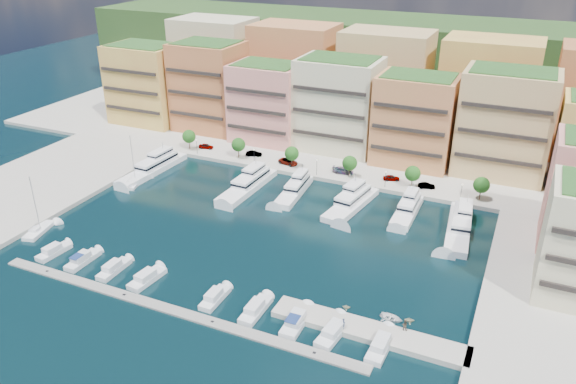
% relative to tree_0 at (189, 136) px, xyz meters
% --- Properties ---
extents(ground, '(400.00, 400.00, 0.00)m').
position_rel_tree_0_xyz_m(ground, '(40.00, -33.50, -4.74)').
color(ground, black).
rests_on(ground, ground).
extents(north_quay, '(220.00, 64.00, 2.00)m').
position_rel_tree_0_xyz_m(north_quay, '(40.00, 28.50, -4.74)').
color(north_quay, '#9E998E').
rests_on(north_quay, ground).
extents(west_quay, '(34.00, 76.00, 2.00)m').
position_rel_tree_0_xyz_m(west_quay, '(-22.00, -41.50, -4.74)').
color(west_quay, '#9E998E').
rests_on(west_quay, ground).
extents(hillside, '(240.00, 40.00, 58.00)m').
position_rel_tree_0_xyz_m(hillside, '(40.00, 76.50, -4.74)').
color(hillside, '#183315').
rests_on(hillside, ground).
extents(south_pontoon, '(72.00, 2.20, 0.35)m').
position_rel_tree_0_xyz_m(south_pontoon, '(37.00, -63.50, -4.74)').
color(south_pontoon, gray).
rests_on(south_pontoon, ground).
extents(finger_pier, '(32.00, 5.00, 2.00)m').
position_rel_tree_0_xyz_m(finger_pier, '(70.00, -55.50, -4.74)').
color(finger_pier, '#9E998E').
rests_on(finger_pier, ground).
extents(apartment_0, '(22.00, 16.50, 24.80)m').
position_rel_tree_0_xyz_m(apartment_0, '(-26.00, 16.49, 8.57)').
color(apartment_0, '#E2C152').
rests_on(apartment_0, north_quay).
extents(apartment_1, '(20.00, 16.50, 26.80)m').
position_rel_tree_0_xyz_m(apartment_1, '(-4.00, 18.49, 9.57)').
color(apartment_1, '#BC6A3E').
rests_on(apartment_1, north_quay).
extents(apartment_2, '(20.00, 15.50, 22.80)m').
position_rel_tree_0_xyz_m(apartment_2, '(17.00, 16.49, 7.57)').
color(apartment_2, '#D88278').
rests_on(apartment_2, north_quay).
extents(apartment_3, '(22.00, 16.50, 25.80)m').
position_rel_tree_0_xyz_m(apartment_3, '(38.00, 18.49, 9.07)').
color(apartment_3, beige).
rests_on(apartment_3, north_quay).
extents(apartment_4, '(20.00, 15.50, 23.80)m').
position_rel_tree_0_xyz_m(apartment_4, '(60.00, 16.49, 8.07)').
color(apartment_4, '#BF8047').
rests_on(apartment_4, north_quay).
extents(apartment_5, '(22.00, 16.50, 26.80)m').
position_rel_tree_0_xyz_m(apartment_5, '(82.00, 18.49, 9.57)').
color(apartment_5, tan).
rests_on(apartment_5, north_quay).
extents(backblock_0, '(26.00, 18.00, 30.00)m').
position_rel_tree_0_xyz_m(backblock_0, '(-15.00, 40.50, 11.26)').
color(backblock_0, beige).
rests_on(backblock_0, north_quay).
extents(backblock_1, '(26.00, 18.00, 30.00)m').
position_rel_tree_0_xyz_m(backblock_1, '(15.00, 40.50, 11.26)').
color(backblock_1, '#BF8047').
rests_on(backblock_1, north_quay).
extents(backblock_2, '(26.00, 18.00, 30.00)m').
position_rel_tree_0_xyz_m(backblock_2, '(45.00, 40.50, 11.26)').
color(backblock_2, tan).
rests_on(backblock_2, north_quay).
extents(backblock_3, '(26.00, 18.00, 30.00)m').
position_rel_tree_0_xyz_m(backblock_3, '(75.00, 40.50, 11.26)').
color(backblock_3, '#E2C152').
rests_on(backblock_3, north_quay).
extents(tree_0, '(3.80, 3.80, 5.65)m').
position_rel_tree_0_xyz_m(tree_0, '(0.00, 0.00, 0.00)').
color(tree_0, '#473323').
rests_on(tree_0, north_quay).
extents(tree_1, '(3.80, 3.80, 5.65)m').
position_rel_tree_0_xyz_m(tree_1, '(16.00, 0.00, 0.00)').
color(tree_1, '#473323').
rests_on(tree_1, north_quay).
extents(tree_2, '(3.80, 3.80, 5.65)m').
position_rel_tree_0_xyz_m(tree_2, '(32.00, 0.00, 0.00)').
color(tree_2, '#473323').
rests_on(tree_2, north_quay).
extents(tree_3, '(3.80, 3.80, 5.65)m').
position_rel_tree_0_xyz_m(tree_3, '(48.00, 0.00, 0.00)').
color(tree_3, '#473323').
rests_on(tree_3, north_quay).
extents(tree_4, '(3.80, 3.80, 5.65)m').
position_rel_tree_0_xyz_m(tree_4, '(64.00, 0.00, 0.00)').
color(tree_4, '#473323').
rests_on(tree_4, north_quay).
extents(tree_5, '(3.80, 3.80, 5.65)m').
position_rel_tree_0_xyz_m(tree_5, '(80.00, 0.00, 0.00)').
color(tree_5, '#473323').
rests_on(tree_5, north_quay).
extents(lamppost_0, '(0.30, 0.30, 4.20)m').
position_rel_tree_0_xyz_m(lamppost_0, '(4.00, -2.30, -0.92)').
color(lamppost_0, black).
rests_on(lamppost_0, north_quay).
extents(lamppost_1, '(0.30, 0.30, 4.20)m').
position_rel_tree_0_xyz_m(lamppost_1, '(22.00, -2.30, -0.92)').
color(lamppost_1, black).
rests_on(lamppost_1, north_quay).
extents(lamppost_2, '(0.30, 0.30, 4.20)m').
position_rel_tree_0_xyz_m(lamppost_2, '(40.00, -2.30, -0.92)').
color(lamppost_2, black).
rests_on(lamppost_2, north_quay).
extents(lamppost_3, '(0.30, 0.30, 4.20)m').
position_rel_tree_0_xyz_m(lamppost_3, '(58.00, -2.30, -0.92)').
color(lamppost_3, black).
rests_on(lamppost_3, north_quay).
extents(lamppost_4, '(0.30, 0.30, 4.20)m').
position_rel_tree_0_xyz_m(lamppost_4, '(76.00, -2.30, -0.92)').
color(lamppost_4, black).
rests_on(lamppost_4, north_quay).
extents(yacht_0, '(6.08, 24.15, 7.30)m').
position_rel_tree_0_xyz_m(yacht_0, '(-0.97, -15.46, -3.53)').
color(yacht_0, white).
rests_on(yacht_0, ground).
extents(yacht_2, '(5.94, 22.31, 7.30)m').
position_rel_tree_0_xyz_m(yacht_2, '(26.90, -14.64, -3.53)').
color(yacht_2, white).
rests_on(yacht_2, ground).
extents(yacht_3, '(5.43, 18.08, 7.30)m').
position_rel_tree_0_xyz_m(yacht_3, '(38.51, -12.66, -3.53)').
color(yacht_3, white).
rests_on(yacht_3, ground).
extents(yacht_4, '(7.97, 20.52, 7.30)m').
position_rel_tree_0_xyz_m(yacht_4, '(53.38, -13.71, -3.65)').
color(yacht_4, white).
rests_on(yacht_4, ground).
extents(yacht_5, '(4.28, 16.21, 7.30)m').
position_rel_tree_0_xyz_m(yacht_5, '(65.96, -11.91, -3.53)').
color(yacht_5, white).
rests_on(yacht_5, ground).
extents(yacht_6, '(6.73, 22.76, 7.30)m').
position_rel_tree_0_xyz_m(yacht_6, '(77.82, -14.77, -3.53)').
color(yacht_6, white).
rests_on(yacht_6, ground).
extents(cruiser_0, '(3.10, 7.38, 2.55)m').
position_rel_tree_0_xyz_m(cruiser_0, '(6.22, -58.08, -4.20)').
color(cruiser_0, silver).
rests_on(cruiser_0, ground).
extents(cruiser_1, '(2.55, 7.67, 2.66)m').
position_rel_tree_0_xyz_m(cruiser_1, '(13.62, -58.10, -4.17)').
color(cruiser_1, silver).
rests_on(cruiser_1, ground).
extents(cruiser_2, '(2.43, 7.63, 2.55)m').
position_rel_tree_0_xyz_m(cruiser_2, '(21.19, -58.08, -4.20)').
color(cruiser_2, silver).
rests_on(cruiser_2, ground).
extents(cruiser_3, '(3.61, 8.07, 2.55)m').
position_rel_tree_0_xyz_m(cruiser_3, '(28.79, -58.09, -4.20)').
color(cruiser_3, silver).
rests_on(cruiser_3, ground).
extents(cruiser_5, '(2.53, 7.20, 2.55)m').
position_rel_tree_0_xyz_m(cruiser_5, '(43.21, -58.08, -4.20)').
color(cruiser_5, silver).
rests_on(cruiser_5, ground).
extents(cruiser_6, '(2.70, 8.10, 2.55)m').
position_rel_tree_0_xyz_m(cruiser_6, '(51.17, -58.09, -4.20)').
color(cruiser_6, silver).
rests_on(cruiser_6, ground).
extents(cruiser_7, '(3.01, 8.42, 2.66)m').
position_rel_tree_0_xyz_m(cruiser_7, '(58.66, -58.11, -4.17)').
color(cruiser_7, silver).
rests_on(cruiser_7, ground).
extents(cruiser_8, '(3.85, 8.72, 2.55)m').
position_rel_tree_0_xyz_m(cruiser_8, '(65.09, -58.09, -4.20)').
color(cruiser_8, silver).
rests_on(cruiser_8, ground).
extents(cruiser_9, '(2.92, 8.69, 2.55)m').
position_rel_tree_0_xyz_m(cruiser_9, '(72.83, -58.09, -4.20)').
color(cruiser_9, silver).
rests_on(cruiser_9, ground).
extents(sailboat_0, '(4.71, 8.63, 13.20)m').
position_rel_tree_0_xyz_m(sailboat_0, '(-3.37, -52.76, -4.43)').
color(sailboat_0, white).
rests_on(sailboat_0, ground).
extents(sailboat_2, '(5.18, 8.72, 13.20)m').
position_rel_tree_0_xyz_m(sailboat_2, '(-0.65, -24.42, -4.43)').
color(sailboat_2, white).
rests_on(sailboat_2, ground).
extents(tender_3, '(2.00, 1.83, 0.89)m').
position_rel_tree_0_xyz_m(tender_3, '(75.32, -49.91, -4.30)').
color(tender_3, beige).
rests_on(tender_3, ground).
extents(tender_1, '(1.66, 1.50, 0.76)m').
position_rel_tree_0_xyz_m(tender_1, '(64.73, -50.77, -4.36)').
color(tender_1, beige).
rests_on(tender_1, ground).
extents(tender_2, '(4.14, 3.18, 0.79)m').
position_rel_tree_0_xyz_m(tender_2, '(72.50, -50.56, -4.35)').
color(tender_2, white).
rests_on(tender_2, ground).
extents(car_0, '(4.44, 2.45, 1.43)m').
position_rel_tree_0_xyz_m(car_0, '(4.16, 2.16, -3.03)').
color(car_0, gray).
rests_on(car_0, north_quay).
extents(car_1, '(4.64, 2.69, 1.45)m').
position_rel_tree_0_xyz_m(car_1, '(19.31, 2.64, -3.02)').
color(car_1, gray).
rests_on(car_1, north_quay).
extents(car_2, '(5.85, 3.63, 1.51)m').
position_rel_tree_0_xyz_m(car_2, '(30.47, 1.17, -2.99)').
color(car_2, gray).
rests_on(car_2, north_quay).
extents(car_3, '(5.65, 2.71, 1.59)m').
position_rel_tree_0_xyz_m(car_3, '(45.84, 1.50, -2.95)').
color(car_3, gray).
rests_on(car_3, north_quay).
extents(car_4, '(4.41, 3.08, 1.39)m').
position_rel_tree_0_xyz_m(car_4, '(58.38, 2.26, -3.05)').
color(car_4, gray).
rests_on(car_4, north_quay).
extents(car_5, '(4.30, 2.38, 1.34)m').
position_rel_tree_0_xyz_m(car_5, '(67.40, 1.20, -3.07)').
color(car_5, gray).
rests_on(car_5, north_quay).
extents(person_0, '(0.70, 0.81, 1.87)m').
position_rel_tree_0_xyz_m(person_0, '(66.36, -57.02, -2.81)').
color(person_0, '#25304B').
rests_on(person_0, finger_pier).
extents(person_1, '(1.00, 0.80, 1.94)m').
position_rel_tree_0_xyz_m(person_1, '(75.29, -53.50, -2.77)').
color(person_1, '#4C3C2D').
rests_on(person_1, finger_pier).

